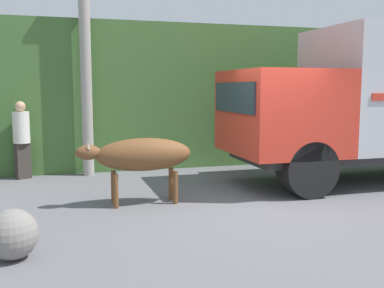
# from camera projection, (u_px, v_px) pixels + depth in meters

# --- Properties ---
(ground_plane) EXTENTS (60.00, 60.00, 0.00)m
(ground_plane) POSITION_uv_depth(u_px,v_px,m) (265.00, 206.00, 7.92)
(ground_plane) COLOR slate
(hillside_embankment) EXTENTS (32.00, 6.05, 3.68)m
(hillside_embankment) POSITION_uv_depth(u_px,v_px,m) (171.00, 95.00, 14.38)
(hillside_embankment) COLOR #426B33
(hillside_embankment) RESTS_ON ground_plane
(building_backdrop) EXTENTS (6.06, 2.70, 3.11)m
(building_backdrop) POSITION_uv_depth(u_px,v_px,m) (3.00, 107.00, 11.66)
(building_backdrop) COLOR #B2BCAD
(building_backdrop) RESTS_ON ground_plane
(brown_cow) EXTENTS (2.03, 0.59, 1.19)m
(brown_cow) POSITION_uv_depth(u_px,v_px,m) (142.00, 155.00, 7.93)
(brown_cow) COLOR brown
(brown_cow) RESTS_ON ground_plane
(pedestrian_on_hill) EXTENTS (0.50, 0.50, 1.77)m
(pedestrian_on_hill) POSITION_uv_depth(u_px,v_px,m) (22.00, 137.00, 10.17)
(pedestrian_on_hill) COLOR #38332D
(pedestrian_on_hill) RESTS_ON ground_plane
(utility_pole) EXTENTS (0.90, 0.26, 5.11)m
(utility_pole) POSITION_uv_depth(u_px,v_px,m) (86.00, 62.00, 10.37)
(utility_pole) COLOR #9E998E
(utility_pole) RESTS_ON ground_plane
(roadside_rock) EXTENTS (0.62, 0.62, 0.62)m
(roadside_rock) POSITION_uv_depth(u_px,v_px,m) (12.00, 234.00, 5.41)
(roadside_rock) COLOR gray
(roadside_rock) RESTS_ON ground_plane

